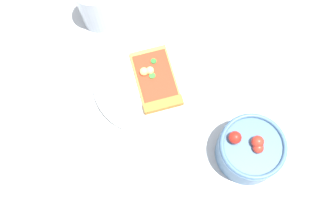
# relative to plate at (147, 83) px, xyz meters

# --- Properties ---
(ground_plane) EXTENTS (2.40, 2.40, 0.00)m
(ground_plane) POSITION_rel_plate_xyz_m (-0.00, 0.04, -0.01)
(ground_plane) COLOR #B2B7BC
(ground_plane) RESTS_ON ground
(plate) EXTENTS (0.22, 0.22, 0.01)m
(plate) POSITION_rel_plate_xyz_m (0.00, 0.00, 0.00)
(plate) COLOR silver
(plate) RESTS_ON ground_plane
(pizza_slice_main) EXTENTS (0.10, 0.15, 0.02)m
(pizza_slice_main) POSITION_rel_plate_xyz_m (-0.02, 0.01, 0.01)
(pizza_slice_main) COLOR gold
(pizza_slice_main) RESTS_ON plate
(salad_bowl) EXTENTS (0.13, 0.13, 0.09)m
(salad_bowl) POSITION_rel_plate_xyz_m (-0.18, 0.18, 0.03)
(salad_bowl) COLOR #4C7299
(salad_bowl) RESTS_ON ground_plane
(soda_glass) EXTENTS (0.07, 0.07, 0.11)m
(soda_glass) POSITION_rel_plate_xyz_m (0.08, -0.18, 0.04)
(soda_glass) COLOR silver
(soda_glass) RESTS_ON ground_plane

